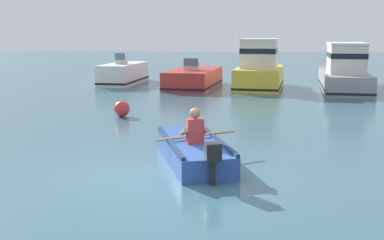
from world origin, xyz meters
TOP-DOWN VIEW (x-y plane):
  - ground_plane at (0.00, 0.00)m, footprint 120.00×120.00m
  - rowboat_with_person at (0.58, 1.28)m, footprint 2.07×3.64m
  - moored_boat_white at (-5.20, 16.89)m, footprint 1.75×4.53m
  - moored_boat_red at (-1.26, 15.53)m, footprint 2.54×5.05m
  - moored_boat_yellow at (1.96, 15.38)m, footprint 2.53×4.80m
  - moored_boat_grey at (5.97, 15.50)m, footprint 2.44×6.80m
  - mooring_buoy at (-2.46, 6.60)m, footprint 0.51×0.51m

SIDE VIEW (x-z plane):
  - ground_plane at x=0.00m, z-range 0.00..0.00m
  - rowboat_with_person at x=0.58m, z-range -0.34..0.85m
  - mooring_buoy at x=-2.46m, z-range 0.00..0.51m
  - moored_boat_red at x=-1.26m, z-range -0.31..1.16m
  - moored_boat_white at x=-5.20m, z-range -0.31..1.33m
  - moored_boat_grey at x=5.97m, z-range -0.30..1.93m
  - moored_boat_yellow at x=1.96m, z-range -0.32..2.09m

